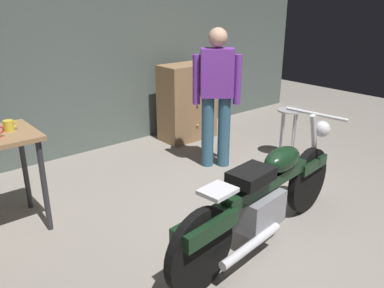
{
  "coord_description": "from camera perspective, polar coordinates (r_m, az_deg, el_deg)",
  "views": [
    {
      "loc": [
        -2.27,
        -2.02,
        1.97
      ],
      "look_at": [
        0.01,
        0.7,
        0.65
      ],
      "focal_mm": 36.66,
      "sensor_mm": 36.0,
      "label": 1
    }
  ],
  "objects": [
    {
      "name": "ground_plane",
      "position": [
        3.62,
        7.22,
        -12.74
      ],
      "size": [
        12.0,
        12.0,
        0.0
      ],
      "primitive_type": "plane",
      "color": "gray"
    },
    {
      "name": "back_wall",
      "position": [
        5.35,
        -15.17,
        15.23
      ],
      "size": [
        8.0,
        0.12,
        3.1
      ],
      "primitive_type": "cube",
      "color": "#56605B",
      "rests_on": "ground_plane"
    },
    {
      "name": "motorcycle",
      "position": [
        3.3,
        10.6,
        -7.36
      ],
      "size": [
        2.18,
        0.65,
        1.0
      ],
      "rotation": [
        0.0,
        0.0,
        0.12
      ],
      "color": "black",
      "rests_on": "ground_plane"
    },
    {
      "name": "person_standing",
      "position": [
        4.67,
        3.6,
        7.45
      ],
      "size": [
        0.46,
        0.41,
        1.67
      ],
      "rotation": [
        0.0,
        0.0,
        2.46
      ],
      "color": "#335E77",
      "rests_on": "ground_plane"
    },
    {
      "name": "shop_stool",
      "position": [
        5.21,
        13.96,
        3.38
      ],
      "size": [
        0.32,
        0.32,
        0.64
      ],
      "color": "#B2B2B7",
      "rests_on": "ground_plane"
    },
    {
      "name": "wooden_dresser",
      "position": [
        5.75,
        -0.67,
        6.12
      ],
      "size": [
        0.8,
        0.47,
        1.1
      ],
      "color": "#99724C",
      "rests_on": "ground_plane"
    },
    {
      "name": "mug_yellow_tall",
      "position": [
        3.7,
        -25.1,
        2.43
      ],
      "size": [
        0.12,
        0.08,
        0.09
      ],
      "color": "yellow",
      "rests_on": "workbench"
    }
  ]
}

